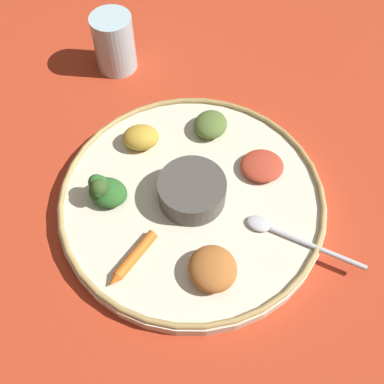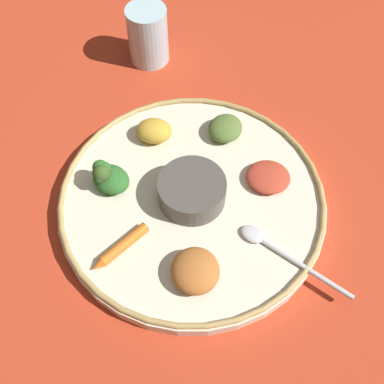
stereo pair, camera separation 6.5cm
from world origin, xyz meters
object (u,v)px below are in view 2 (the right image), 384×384
spoon (277,250)px  carrot_near_spoon (121,247)px  greens_pile (108,176)px  drinking_glass (148,39)px  center_bowl (192,190)px

spoon → carrot_near_spoon: carrot_near_spoon is taller
greens_pile → drinking_glass: 0.29m
carrot_near_spoon → spoon: bearing=4.6°
center_bowl → carrot_near_spoon: (-0.09, -0.09, -0.01)m
greens_pile → drinking_glass: (0.02, 0.29, 0.00)m
center_bowl → drinking_glass: 0.32m
center_bowl → drinking_glass: (-0.11, 0.30, 0.00)m
spoon → drinking_glass: bearing=121.0°
greens_pile → drinking_glass: size_ratio=0.71×
drinking_glass → spoon: bearing=-59.0°
center_bowl → spoon: size_ratio=0.63×
center_bowl → drinking_glass: bearing=109.1°
spoon → carrot_near_spoon: (-0.21, -0.02, 0.00)m
carrot_near_spoon → drinking_glass: size_ratio=0.76×
greens_pile → carrot_near_spoon: 0.11m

